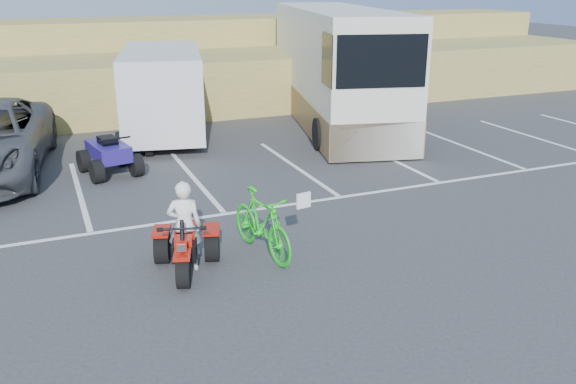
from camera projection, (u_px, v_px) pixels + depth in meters
name	position (u px, v px, depth m)	size (l,w,h in m)	color
ground	(265.00, 260.00, 10.63)	(100.00, 100.00, 0.00)	#333336
parking_stripes	(239.00, 185.00, 14.49)	(28.00, 5.16, 0.01)	white
grass_embankment	(125.00, 67.00, 23.65)	(40.00, 8.50, 3.10)	olive
red_trike_atv	(187.00, 272.00, 10.20)	(1.13, 1.51, 0.98)	#AA1509
rider	(185.00, 226.00, 10.08)	(0.57, 0.37, 1.55)	white
green_dirt_bike	(262.00, 223.00, 10.68)	(0.55, 1.96, 1.18)	#14BF19
cargo_trailer	(163.00, 90.00, 18.71)	(3.43, 6.01, 2.64)	silver
rv_motorhome	(335.00, 74.00, 20.55)	(5.02, 10.63, 3.71)	silver
quad_atv_blue	(111.00, 174.00, 15.36)	(1.22, 1.64, 1.07)	navy
quad_atv_green	(135.00, 152.00, 17.29)	(1.07, 1.44, 0.94)	#155D23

